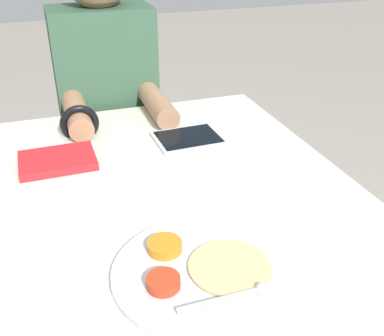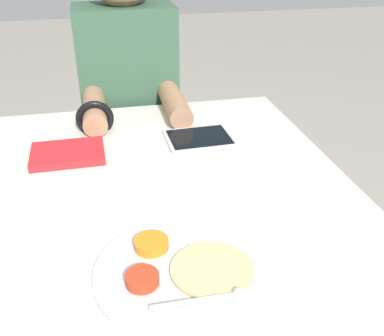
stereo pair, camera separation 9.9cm
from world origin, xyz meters
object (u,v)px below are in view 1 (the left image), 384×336
Objects in this scene: thali_tray at (198,270)px; tablet_device at (188,138)px; red_notebook at (58,161)px; person_diner at (111,132)px.

thali_tray is 0.55m from tablet_device.
person_diner reaches higher than red_notebook.
thali_tray reaches higher than red_notebook.
red_notebook is 0.16× the size of person_diner.
person_diner is (-0.00, 0.94, -0.14)m from thali_tray.
thali_tray is at bearing -106.43° from tablet_device.
tablet_device is at bearing 4.82° from red_notebook.
thali_tray is 0.25× the size of person_diner.
tablet_device is (0.36, 0.03, -0.00)m from red_notebook.
red_notebook is (-0.20, 0.49, 0.00)m from thali_tray.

